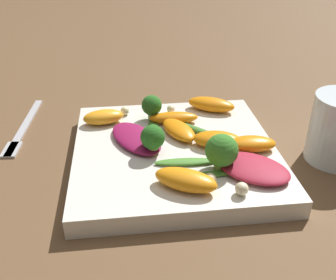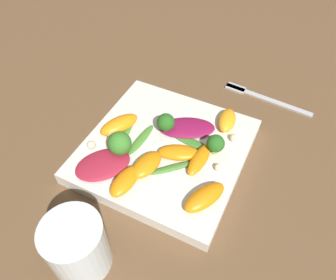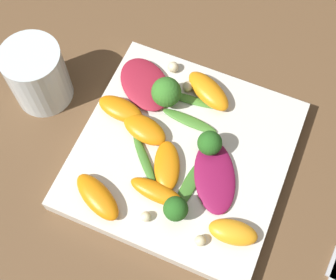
% 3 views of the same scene
% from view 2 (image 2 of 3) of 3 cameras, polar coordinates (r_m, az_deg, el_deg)
% --- Properties ---
extents(ground_plane, '(2.40, 2.40, 0.00)m').
position_cam_2_polar(ground_plane, '(0.58, -0.48, -2.56)').
color(ground_plane, brown).
extents(plate, '(0.26, 0.26, 0.02)m').
position_cam_2_polar(plate, '(0.57, -0.49, -1.80)').
color(plate, silver).
rests_on(plate, ground_plane).
extents(drinking_glass, '(0.08, 0.08, 0.09)m').
position_cam_2_polar(drinking_glass, '(0.46, -15.53, -17.43)').
color(drinking_glass, silver).
rests_on(drinking_glass, ground_plane).
extents(fork, '(0.03, 0.18, 0.01)m').
position_cam_2_polar(fork, '(0.70, 15.44, 7.50)').
color(fork, '#B2B2B7').
rests_on(fork, ground_plane).
extents(radicchio_leaf_0, '(0.11, 0.10, 0.01)m').
position_cam_2_polar(radicchio_leaf_0, '(0.54, -11.27, -4.21)').
color(radicchio_leaf_0, maroon).
rests_on(radicchio_leaf_0, plate).
extents(radicchio_leaf_1, '(0.09, 0.11, 0.01)m').
position_cam_2_polar(radicchio_leaf_1, '(0.58, 3.32, 2.15)').
color(radicchio_leaf_1, maroon).
rests_on(radicchio_leaf_1, plate).
extents(orange_segment_0, '(0.08, 0.06, 0.02)m').
position_cam_2_polar(orange_segment_0, '(0.58, -8.68, 2.46)').
color(orange_segment_0, orange).
rests_on(orange_segment_0, plate).
extents(orange_segment_1, '(0.07, 0.03, 0.02)m').
position_cam_2_polar(orange_segment_1, '(0.53, 5.49, -3.37)').
color(orange_segment_1, orange).
rests_on(orange_segment_1, plate).
extents(orange_segment_2, '(0.07, 0.04, 0.02)m').
position_cam_2_polar(orange_segment_2, '(0.51, -7.51, -7.09)').
color(orange_segment_2, orange).
rests_on(orange_segment_2, plate).
extents(orange_segment_3, '(0.08, 0.06, 0.02)m').
position_cam_2_polar(orange_segment_3, '(0.49, 6.38, -9.87)').
color(orange_segment_3, orange).
rests_on(orange_segment_3, plate).
extents(orange_segment_4, '(0.06, 0.04, 0.02)m').
position_cam_2_polar(orange_segment_4, '(0.59, 10.24, 3.40)').
color(orange_segment_4, orange).
rests_on(orange_segment_4, plate).
extents(orange_segment_5, '(0.06, 0.07, 0.02)m').
position_cam_2_polar(orange_segment_5, '(0.54, 1.83, -2.19)').
color(orange_segment_5, orange).
rests_on(orange_segment_5, plate).
extents(orange_segment_6, '(0.07, 0.05, 0.02)m').
position_cam_2_polar(orange_segment_6, '(0.52, -3.76, -4.31)').
color(orange_segment_6, orange).
rests_on(orange_segment_6, plate).
extents(broccoli_floret_0, '(0.03, 0.03, 0.04)m').
position_cam_2_polar(broccoli_floret_0, '(0.56, -0.38, 3.00)').
color(broccoli_floret_0, '#7A9E51').
rests_on(broccoli_floret_0, plate).
extents(broccoli_floret_1, '(0.04, 0.04, 0.05)m').
position_cam_2_polar(broccoli_floret_1, '(0.53, -8.43, -0.66)').
color(broccoli_floret_1, '#7A9E51').
rests_on(broccoli_floret_1, plate).
extents(broccoli_floret_2, '(0.03, 0.03, 0.04)m').
position_cam_2_polar(broccoli_floret_2, '(0.54, 8.29, -0.67)').
color(broccoli_floret_2, '#84AD5B').
rests_on(broccoli_floret_2, plate).
extents(arugula_sprig_0, '(0.08, 0.02, 0.01)m').
position_cam_2_polar(arugula_sprig_0, '(0.57, -4.71, 0.10)').
color(arugula_sprig_0, '#47842D').
rests_on(arugula_sprig_0, plate).
extents(arugula_sprig_1, '(0.09, 0.02, 0.00)m').
position_cam_2_polar(arugula_sprig_1, '(0.57, -8.08, 0.08)').
color(arugula_sprig_1, '#47842D').
rests_on(arugula_sprig_1, plate).
extents(arugula_sprig_2, '(0.02, 0.08, 0.00)m').
position_cam_2_polar(arugula_sprig_2, '(0.56, 4.30, -0.46)').
color(arugula_sprig_2, '#3D7528').
rests_on(arugula_sprig_2, plate).
extents(arugula_sprig_3, '(0.07, 0.07, 0.01)m').
position_cam_2_polar(arugula_sprig_3, '(0.53, 0.76, -4.85)').
color(arugula_sprig_3, '#3D7528').
rests_on(arugula_sprig_3, plate).
extents(macadamia_nut_0, '(0.01, 0.01, 0.01)m').
position_cam_2_polar(macadamia_nut_0, '(0.57, -9.74, 0.50)').
color(macadamia_nut_0, beige).
rests_on(macadamia_nut_0, plate).
extents(macadamia_nut_1, '(0.01, 0.01, 0.01)m').
position_cam_2_polar(macadamia_nut_1, '(0.56, -13.21, -0.86)').
color(macadamia_nut_1, beige).
rests_on(macadamia_nut_1, plate).
extents(macadamia_nut_2, '(0.01, 0.01, 0.01)m').
position_cam_2_polar(macadamia_nut_2, '(0.57, 11.34, 0.39)').
color(macadamia_nut_2, beige).
rests_on(macadamia_nut_2, plate).
extents(macadamia_nut_3, '(0.01, 0.01, 0.01)m').
position_cam_2_polar(macadamia_nut_3, '(0.53, 8.76, -4.71)').
color(macadamia_nut_3, beige).
rests_on(macadamia_nut_3, plate).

